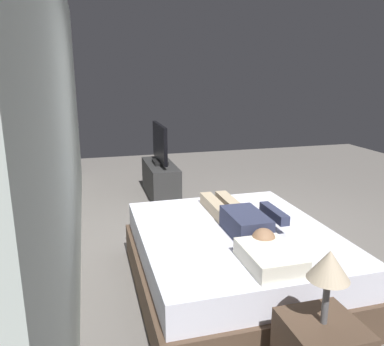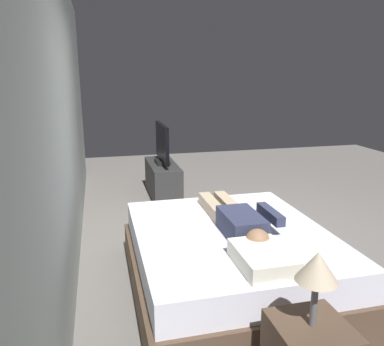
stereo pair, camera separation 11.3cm
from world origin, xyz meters
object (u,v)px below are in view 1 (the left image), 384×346
Objects in this scene: tv_stand at (161,180)px; tv at (160,145)px; person at (241,219)px; remote at (276,216)px; bed at (234,260)px; pillow at (270,257)px; lamp at (329,266)px.

tv_stand is 0.53m from tv.
person reaches higher than remote.
tv is (0.00, 0.00, 0.53)m from tv_stand.
bed is 12.69× the size of remote.
pillow is at bearing -177.97° from tv_stand.
tv_stand is (2.69, 0.18, -0.37)m from person.
lamp reaches higher than bed.
pillow is 0.38× the size of person.
person reaches higher than bed.
lamp is at bearing -178.12° from tv_stand.
pillow is 3.37m from tv_stand.
tv_stand is at bearing 1.88° from lamp.
tv_stand is 1.25× the size of tv.
remote is (0.15, -0.40, -0.07)m from person.
tv_stand is (2.72, 0.12, -0.01)m from bed.
pillow is 3.36m from tv.
person is 1.43× the size of tv.
lamp is (-0.62, -0.01, 0.25)m from pillow.
remote is at bearing -166.98° from tv.
pillow is 1.14× the size of lamp.
tv is (2.72, 0.12, 0.52)m from bed.
tv is (3.35, 0.12, 0.18)m from pillow.
person is 1.30m from lamp.
pillow is at bearing 1.07° from lamp.
pillow is 0.55× the size of tv.
tv reaches higher than lamp.
bed reaches higher than tv_stand.
bed is at bearing 114.29° from person.
remote is at bearing -30.01° from pillow.
tv is 2.10× the size of lamp.
remote reaches higher than tv_stand.
pillow is at bearing 174.47° from person.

